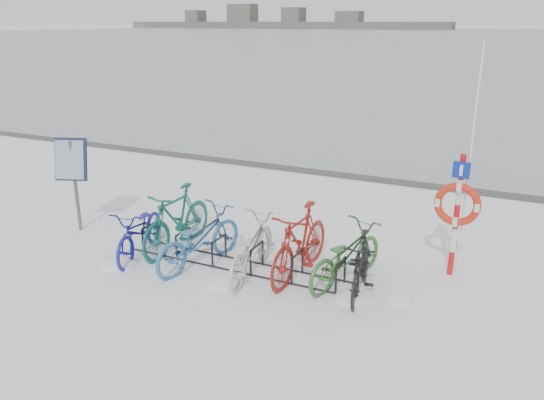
# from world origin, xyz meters

# --- Properties ---
(ground) EXTENTS (900.00, 900.00, 0.00)m
(ground) POSITION_xyz_m (0.00, 0.00, 0.00)
(ground) COLOR white
(ground) RESTS_ON ground
(ice_sheet) EXTENTS (400.00, 298.00, 0.02)m
(ice_sheet) POSITION_xyz_m (0.00, 155.00, 0.01)
(ice_sheet) COLOR #949EA7
(ice_sheet) RESTS_ON ground
(quay_edge) EXTENTS (400.00, 0.25, 0.10)m
(quay_edge) POSITION_xyz_m (0.00, 5.90, 0.05)
(quay_edge) COLOR #3F3F42
(quay_edge) RESTS_ON ground
(bike_rack) EXTENTS (4.00, 0.48, 0.46)m
(bike_rack) POSITION_xyz_m (0.00, 0.00, 0.18)
(bike_rack) COLOR black
(bike_rack) RESTS_ON ground
(info_board) EXTENTS (0.66, 0.42, 1.84)m
(info_board) POSITION_xyz_m (-3.62, 0.10, 1.33)
(info_board) COLOR #595B5E
(info_board) RESTS_ON ground
(lifebuoy_station) EXTENTS (0.70, 0.22, 3.65)m
(lifebuoy_station) POSITION_xyz_m (3.27, 1.17, 1.23)
(lifebuoy_station) COLOR red
(lifebuoy_station) RESTS_ON ground
(shoreline) EXTENTS (180.00, 12.00, 9.50)m
(shoreline) POSITION_xyz_m (-122.02, 260.00, 2.79)
(shoreline) COLOR #505050
(shoreline) RESTS_ON ground
(bike_0) EXTENTS (1.06, 1.89, 0.94)m
(bike_0) POSITION_xyz_m (-1.79, -0.28, 0.47)
(bike_0) COLOR #1A1C9A
(bike_0) RESTS_ON ground
(bike_1) EXTENTS (0.60, 1.98, 1.18)m
(bike_1) POSITION_xyz_m (-1.34, 0.21, 0.59)
(bike_1) COLOR #12594C
(bike_1) RESTS_ON ground
(bike_2) EXTENTS (1.06, 2.03, 1.01)m
(bike_2) POSITION_xyz_m (-0.63, -0.19, 0.51)
(bike_2) COLOR teal
(bike_2) RESTS_ON ground
(bike_3) EXTENTS (0.86, 1.93, 0.98)m
(bike_3) POSITION_xyz_m (0.32, -0.13, 0.49)
(bike_3) COLOR #B9BDC2
(bike_3) RESTS_ON ground
(bike_4) EXTENTS (0.68, 2.01, 1.19)m
(bike_4) POSITION_xyz_m (1.05, 0.18, 0.59)
(bike_4) COLOR maroon
(bike_4) RESTS_ON ground
(bike_5) EXTENTS (1.15, 1.93, 0.96)m
(bike_5) POSITION_xyz_m (1.79, 0.27, 0.48)
(bike_5) COLOR #31692D
(bike_5) RESTS_ON ground
(bike_6) EXTENTS (0.65, 1.63, 0.95)m
(bike_6) POSITION_xyz_m (2.11, 0.01, 0.48)
(bike_6) COLOR black
(bike_6) RESTS_ON ground
(snow_drifts) EXTENTS (5.05, 2.08, 0.22)m
(snow_drifts) POSITION_xyz_m (0.03, -0.29, 0.00)
(snow_drifts) COLOR white
(snow_drifts) RESTS_ON ground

